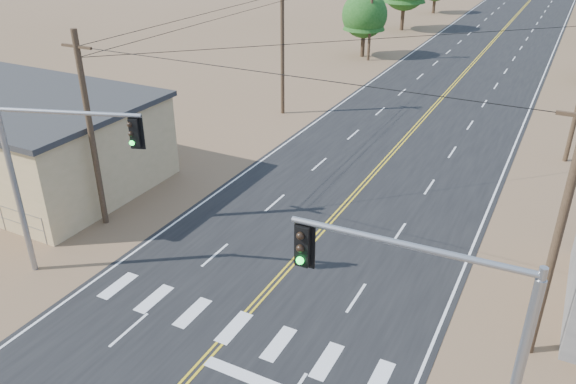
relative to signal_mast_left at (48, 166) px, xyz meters
The scene contains 8 objects.
road 24.39m from the signal_mast_left, 68.66° to the left, with size 15.00×200.00×0.02m, color black.
utility_pole_left_near 4.56m from the signal_mast_left, 113.73° to the left, with size 1.80×0.30×10.00m.
utility_pole_left_mid 24.24m from the signal_mast_left, 94.34° to the left, with size 1.80×0.30×10.00m.
utility_pole_left_far 44.21m from the signal_mast_left, 92.38° to the left, with size 1.80×0.30×10.00m.
utility_pole_right_near 19.62m from the signal_mast_left, 12.29° to the left, with size 1.80×0.30×10.00m.
signal_mast_left is the anchor object (origin of this frame).
signal_mast_right 17.32m from the signal_mast_left, ahead, with size 6.11×0.69×7.85m.
tree_left_near 45.67m from the signal_mast_left, 93.82° to the left, with size 4.93×4.93×8.22m.
Camera 1 is at (9.86, -6.42, 14.78)m, focal length 35.00 mm.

